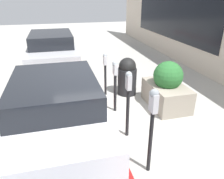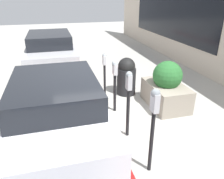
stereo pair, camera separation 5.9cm
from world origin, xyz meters
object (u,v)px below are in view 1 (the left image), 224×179
object	(u,v)px
parking_meter_fourth	(105,68)
parked_car_rear	(52,48)
trash_bin	(127,76)
parking_meter_middle	(115,78)
parked_car_middle	(56,105)
parking_meter_nearest	(152,117)
parking_meter_second	(128,96)
planter_box	(167,88)

from	to	relation	value
parking_meter_fourth	parked_car_rear	bearing A→B (deg)	23.00
parked_car_rear	trash_bin	xyz separation A→B (m)	(-3.67, -2.19, -0.19)
parking_meter_middle	parked_car_middle	bearing A→B (deg)	117.42
parking_meter_nearest	parking_meter_second	size ratio (longest dim) A/B	1.06
parking_meter_fourth	trash_bin	xyz separation A→B (m)	(-0.09, -0.67, -0.28)
trash_bin	parking_meter_fourth	bearing A→B (deg)	82.40
parking_meter_middle	parked_car_middle	size ratio (longest dim) A/B	0.34
parking_meter_second	planter_box	xyz separation A→B (m)	(1.07, -1.48, -0.44)
parking_meter_nearest	parking_meter_middle	size ratio (longest dim) A/B	1.14
parking_meter_second	trash_bin	bearing A→B (deg)	-17.95
parking_meter_second	parked_car_middle	distance (m)	1.52
parking_meter_nearest	planter_box	size ratio (longest dim) A/B	1.11
parking_meter_nearest	parked_car_middle	xyz separation A→B (m)	(1.47, 1.50, -0.33)
parking_meter_middle	planter_box	distance (m)	1.51
parking_meter_nearest	parking_meter_second	xyz separation A→B (m)	(1.10, 0.04, -0.12)
parking_meter_second	parking_meter_fourth	distance (m)	2.21
parking_meter_nearest	parked_car_rear	xyz separation A→B (m)	(6.90, 1.54, -0.33)
parking_meter_nearest	parking_meter_second	bearing A→B (deg)	1.94
parked_car_middle	trash_bin	xyz separation A→B (m)	(1.75, -2.15, -0.18)
parking_meter_middle	trash_bin	xyz separation A→B (m)	(0.97, -0.65, -0.37)
planter_box	parking_meter_nearest	bearing A→B (deg)	146.30
parking_meter_middle	parking_meter_fourth	world-z (taller)	parking_meter_middle
parking_meter_middle	parked_car_rear	size ratio (longest dim) A/B	0.30
parking_meter_second	parked_car_middle	world-z (taller)	parking_meter_second
parking_meter_nearest	parking_meter_second	distance (m)	1.11
parking_meter_middle	parked_car_rear	world-z (taller)	parked_car_rear
parking_meter_middle	parked_car_rear	distance (m)	4.90
parking_meter_second	trash_bin	size ratio (longest dim) A/B	1.30
trash_bin	parking_meter_second	bearing A→B (deg)	162.05
parking_meter_middle	parked_car_middle	xyz separation A→B (m)	(-0.78, 1.50, -0.19)
parked_car_rear	parking_meter_second	bearing A→B (deg)	-165.55
parking_meter_second	parking_meter_fourth	bearing A→B (deg)	-0.54
trash_bin	parked_car_rear	bearing A→B (deg)	30.78
parking_meter_second	planter_box	size ratio (longest dim) A/B	1.05
planter_box	parked_car_rear	world-z (taller)	parked_car_rear
parking_meter_middle	parked_car_middle	distance (m)	1.70
planter_box	trash_bin	size ratio (longest dim) A/B	1.23
parking_meter_second	parking_meter_fourth	xyz separation A→B (m)	(2.21, -0.02, -0.12)
parked_car_middle	parking_meter_middle	bearing A→B (deg)	-62.50
parking_meter_middle	parking_meter_fourth	size ratio (longest dim) A/B	1.07
parking_meter_fourth	parked_car_rear	xyz separation A→B (m)	(3.58, 1.52, -0.10)
parking_meter_second	parked_car_middle	bearing A→B (deg)	75.84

